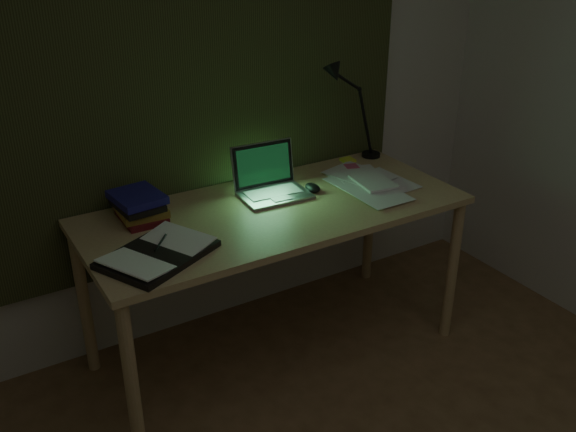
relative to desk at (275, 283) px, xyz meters
name	(u,v)px	position (x,y,z in m)	size (l,w,h in m)	color
wall_back	(199,97)	(-0.15, 0.47, 0.84)	(3.50, 0.00, 2.50)	beige
curtain	(200,56)	(-0.15, 0.43, 1.04)	(2.20, 0.06, 2.00)	#2D3018
desk	(275,283)	(0.00, 0.00, 0.00)	(1.78, 0.78, 0.81)	tan
laptop	(275,174)	(0.06, 0.11, 0.52)	(0.32, 0.36, 0.23)	#A5A5AA
open_textbook	(158,253)	(-0.63, -0.16, 0.42)	(0.43, 0.30, 0.04)	white
book_stack	(139,206)	(-0.57, 0.21, 0.47)	(0.20, 0.24, 0.13)	white
loose_papers	(362,184)	(0.50, 0.00, 0.42)	(0.37, 0.40, 0.02)	silver
mouse	(313,188)	(0.25, 0.07, 0.43)	(0.06, 0.10, 0.04)	black
sticky_yellow	(348,160)	(0.65, 0.32, 0.41)	(0.07, 0.07, 0.01)	#E3F633
sticky_pink	(351,167)	(0.60, 0.22, 0.41)	(0.07, 0.07, 0.01)	#DA5478
desk_lamp	(374,108)	(0.80, 0.31, 0.68)	(0.37, 0.29, 0.56)	black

